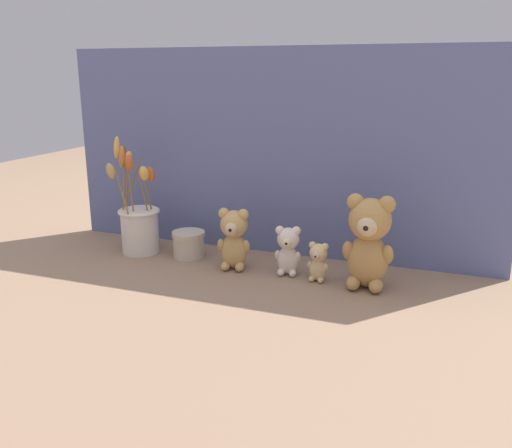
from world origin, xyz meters
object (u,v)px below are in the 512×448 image
object	(u,v)px
teddy_bear_medium	(234,238)
teddy_bear_tiny	(318,261)
decorative_tin_tall	(189,244)
flower_vase	(139,223)
teddy_bear_large	(369,240)
teddy_bear_small	(288,249)

from	to	relation	value
teddy_bear_medium	teddy_bear_tiny	distance (m)	0.24
decorative_tin_tall	teddy_bear_tiny	bearing A→B (deg)	-7.21
teddy_bear_tiny	flower_vase	world-z (taller)	flower_vase
teddy_bear_large	decorative_tin_tall	size ratio (longest dim) A/B	2.50
teddy_bear_medium	teddy_bear_tiny	bearing A→B (deg)	-2.20
decorative_tin_tall	teddy_bear_small	bearing A→B (deg)	-5.86
teddy_bear_medium	flower_vase	world-z (taller)	flower_vase
flower_vase	teddy_bear_tiny	bearing A→B (deg)	-4.17
teddy_bear_medium	flower_vase	distance (m)	0.31
teddy_bear_tiny	teddy_bear_large	bearing A→B (deg)	0.42
teddy_bear_tiny	flower_vase	distance (m)	0.55
teddy_bear_small	teddy_bear_tiny	xyz separation A→B (m)	(0.08, -0.02, -0.02)
decorative_tin_tall	teddy_bear_large	bearing A→B (deg)	-5.40
teddy_bear_small	flower_vase	world-z (taller)	flower_vase
teddy_bear_tiny	flower_vase	bearing A→B (deg)	175.83
flower_vase	decorative_tin_tall	bearing A→B (deg)	3.58
teddy_bear_medium	decorative_tin_tall	size ratio (longest dim) A/B	1.79
teddy_bear_large	teddy_bear_medium	world-z (taller)	teddy_bear_large
flower_vase	decorative_tin_tall	xyz separation A→B (m)	(0.15, 0.01, -0.05)
teddy_bear_large	teddy_bear_small	bearing A→B (deg)	175.27
teddy_bear_large	teddy_bear_small	xyz separation A→B (m)	(-0.21, 0.02, -0.05)
teddy_bear_medium	teddy_bear_small	bearing A→B (deg)	3.52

